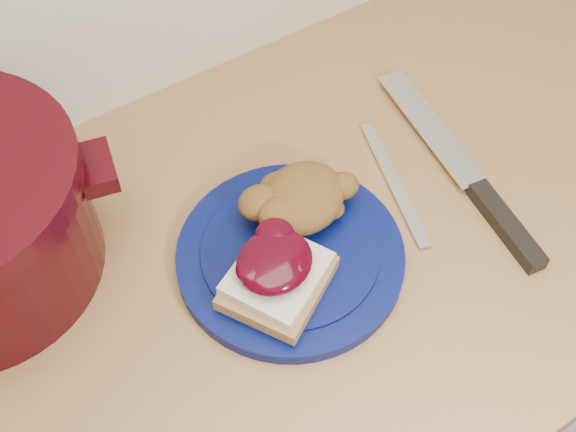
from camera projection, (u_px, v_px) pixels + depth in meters
base_cabinet at (276, 420)px, 1.15m from camera, size 4.00×0.60×0.86m
plate at (290, 256)px, 0.77m from camera, size 0.32×0.32×0.02m
sandwich at (276, 273)px, 0.71m from camera, size 0.13×0.13×0.05m
stuffing_mound at (303, 198)px, 0.77m from camera, size 0.13×0.12×0.05m
chef_knife at (484, 197)px, 0.81m from camera, size 0.08×0.32×0.02m
butter_knife at (394, 182)px, 0.83m from camera, size 0.07×0.19×0.00m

